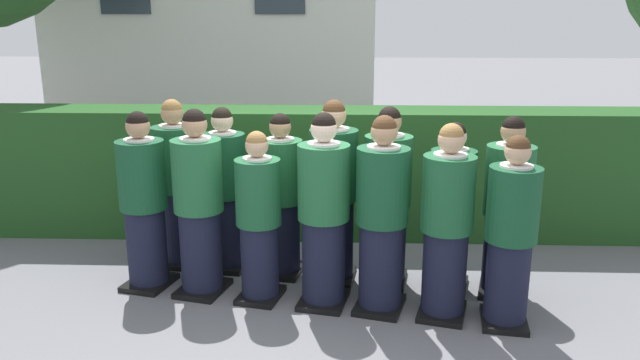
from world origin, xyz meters
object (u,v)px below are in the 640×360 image
Objects in this scene: student_rear_row_5 at (451,212)px; student_rear_row_6 at (507,212)px; student_front_row_5 at (446,227)px; student_front_row_6 at (511,237)px; student_rear_row_0 at (177,187)px; student_front_row_0 at (144,205)px; student_front_row_4 at (382,220)px; student_front_row_3 at (324,216)px; student_front_row_2 at (259,221)px; student_front_row_1 at (199,208)px; student_rear_row_2 at (281,199)px; student_rear_row_4 at (387,201)px; student_rear_row_1 at (225,193)px; student_rear_row_3 at (333,196)px.

student_rear_row_6 is (0.47, -0.09, 0.04)m from student_rear_row_5.
student_front_row_6 is at bearing -15.27° from student_front_row_5.
student_front_row_5 is 0.98× the size of student_rear_row_0.
student_front_row_0 is at bearing -105.39° from student_rear_row_0.
student_front_row_5 is (2.66, -0.49, -0.00)m from student_front_row_0.
student_rear_row_6 is at bearing 17.15° from student_front_row_4.
student_front_row_3 is at bearing -10.44° from student_front_row_0.
student_front_row_3 reaches higher than student_front_row_2.
student_front_row_1 is at bearing 170.17° from student_front_row_4.
student_front_row_6 is 1.01× the size of student_rear_row_5.
student_front_row_4 is (2.14, -0.39, 0.02)m from student_front_row_0.
student_front_row_0 reaches higher than student_front_row_2.
student_front_row_6 is (0.49, -0.13, -0.03)m from student_front_row_5.
student_front_row_3 reaches higher than student_rear_row_5.
student_front_row_2 is at bearing -175.07° from student_rear_row_6.
student_rear_row_4 is (1.00, -0.18, 0.05)m from student_rear_row_2.
student_front_row_4 is 0.78m from student_rear_row_5.
student_front_row_4 is at bearing -30.06° from student_rear_row_1.
student_rear_row_3 reaches higher than student_front_row_5.
student_front_row_4 is 1.71m from student_rear_row_1.
student_rear_row_6 is at bearing -11.04° from student_rear_row_0.
student_rear_row_2 is at bearing 169.48° from student_rear_row_5.
student_front_row_1 is 1.03× the size of student_rear_row_6.
student_front_row_5 reaches higher than student_rear_row_6.
student_front_row_2 is 1.22m from student_rear_row_0.
student_rear_row_2 is at bearing 75.82° from student_front_row_2.
student_rear_row_2 is 2.07m from student_rear_row_6.
student_rear_row_4 is (-0.44, 0.65, 0.02)m from student_front_row_5.
student_rear_row_3 is (-1.43, 0.84, 0.07)m from student_front_row_6.
student_front_row_2 is 0.59m from student_rear_row_2.
student_front_row_4 is at bearing -9.83° from student_front_row_1.
student_front_row_0 is 1.74m from student_rear_row_3.
student_rear_row_4 is 1.06m from student_rear_row_6.
student_front_row_5 is 1.02× the size of student_rear_row_1.
student_rear_row_1 is at bearing 149.94° from student_front_row_4.
student_rear_row_3 is at bearing 149.43° from student_front_row_6.
student_front_row_5 reaches higher than student_rear_row_2.
student_front_row_0 is 3.21m from student_front_row_6.
student_front_row_4 is (1.61, -0.28, -0.00)m from student_front_row_1.
student_front_row_2 is 0.96× the size of student_rear_row_2.
student_front_row_5 reaches higher than student_rear_row_1.
student_front_row_0 is at bearing 169.69° from student_front_row_4.
student_front_row_1 reaches higher than student_front_row_5.
student_rear_row_2 is at bearing 123.53° from student_front_row_3.
student_front_row_0 is 0.97× the size of student_front_row_3.
student_front_row_1 is 1.07× the size of student_rear_row_2.
student_front_row_3 is (1.12, -0.19, 0.00)m from student_front_row_1.
student_rear_row_1 reaches higher than student_front_row_6.
student_rear_row_0 is at bearing 154.33° from student_front_row_4.
student_front_row_5 is 2.22m from student_rear_row_1.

